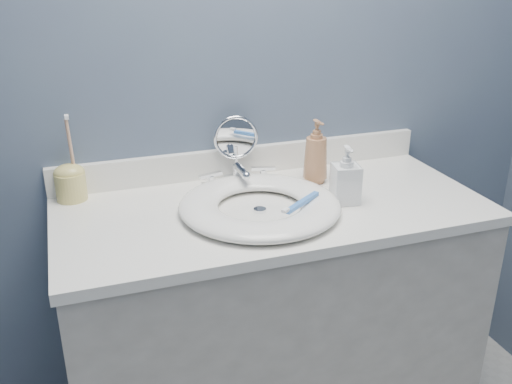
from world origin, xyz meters
name	(u,v)px	position (x,y,z in m)	size (l,w,h in m)	color
back_wall	(243,75)	(0.00, 1.25, 1.20)	(2.20, 0.02, 2.40)	#455168
vanity_cabinet	(271,336)	(0.00, 0.97, 0.42)	(1.20, 0.55, 0.85)	beige
countertop	(273,210)	(0.00, 0.97, 0.86)	(1.22, 0.57, 0.03)	white
backsplash	(244,161)	(0.00, 1.24, 0.93)	(1.22, 0.02, 0.09)	white
basin	(260,205)	(-0.05, 0.94, 0.90)	(0.45, 0.45, 0.04)	white
drain	(260,210)	(-0.05, 0.94, 0.88)	(0.04, 0.04, 0.01)	silver
faucet	(239,178)	(-0.05, 1.14, 0.91)	(0.25, 0.13, 0.07)	silver
makeup_mirror	(236,145)	(-0.04, 1.20, 0.99)	(0.14, 0.08, 0.21)	silver
soap_bottle_amber	(316,152)	(0.19, 1.10, 0.98)	(0.08, 0.08, 0.20)	#A8724C
soap_bottle_clear	(346,175)	(0.20, 0.93, 0.96)	(0.08, 0.08, 0.17)	silver
toothbrush_holder	(70,181)	(-0.54, 1.20, 0.94)	(0.09, 0.09, 0.25)	#CEBE67
toothbrush_lying	(301,203)	(0.04, 0.87, 0.92)	(0.15, 0.11, 0.02)	#3B78D1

